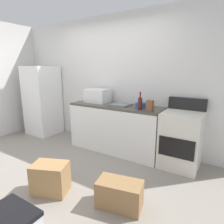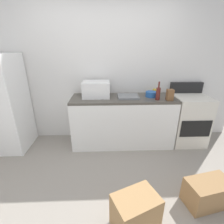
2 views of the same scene
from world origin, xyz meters
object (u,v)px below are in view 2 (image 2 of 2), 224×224
object	(u,v)px
microwave	(96,89)
knife_block	(170,95)
cardboard_box_large	(135,212)
stove_oven	(187,119)
cardboard_box_medium	(208,192)
mixing_bowl	(151,94)
coffee_mug	(155,92)
wine_bottle	(158,93)
refrigerator	(2,105)

from	to	relation	value
microwave	knife_block	distance (m)	1.23
knife_block	cardboard_box_large	world-z (taller)	knife_block
stove_oven	knife_block	world-z (taller)	stove_oven
microwave	cardboard_box_medium	world-z (taller)	microwave
microwave	knife_block	bearing A→B (deg)	-11.20
stove_oven	mixing_bowl	world-z (taller)	stove_oven
stove_oven	cardboard_box_medium	xyz separation A→B (m)	(-0.36, -1.37, -0.31)
mixing_bowl	stove_oven	bearing A→B (deg)	-1.16
knife_block	mixing_bowl	xyz separation A→B (m)	(-0.25, 0.21, -0.04)
coffee_mug	cardboard_box_medium	world-z (taller)	coffee_mug
mixing_bowl	cardboard_box_medium	size ratio (longest dim) A/B	0.37
stove_oven	wine_bottle	size ratio (longest dim) A/B	3.67
stove_oven	mixing_bowl	bearing A→B (deg)	178.84
knife_block	cardboard_box_medium	size ratio (longest dim) A/B	0.35
coffee_mug	mixing_bowl	size ratio (longest dim) A/B	0.53
coffee_mug	mixing_bowl	xyz separation A→B (m)	(-0.11, -0.15, -0.00)
knife_block	cardboard_box_large	size ratio (longest dim) A/B	0.42
microwave	wine_bottle	xyz separation A→B (m)	(1.02, -0.21, -0.03)
refrigerator	stove_oven	size ratio (longest dim) A/B	1.48
coffee_mug	cardboard_box_medium	size ratio (longest dim) A/B	0.19
microwave	refrigerator	bearing A→B (deg)	-176.33
knife_block	cardboard_box_medium	distance (m)	1.44
wine_bottle	coffee_mug	bearing A→B (deg)	82.33
cardboard_box_large	microwave	bearing A→B (deg)	104.94
knife_block	mixing_bowl	world-z (taller)	knife_block
refrigerator	cardboard_box_medium	bearing A→B (deg)	-24.23
stove_oven	mixing_bowl	distance (m)	0.87
refrigerator	cardboard_box_large	distance (m)	2.62
mixing_bowl	cardboard_box_medium	world-z (taller)	mixing_bowl
knife_block	mixing_bowl	bearing A→B (deg)	140.38
coffee_mug	cardboard_box_medium	bearing A→B (deg)	-80.22
stove_oven	microwave	size ratio (longest dim) A/B	2.39
cardboard_box_medium	knife_block	bearing A→B (deg)	95.86
refrigerator	stove_oven	bearing A→B (deg)	0.97
wine_bottle	cardboard_box_medium	distance (m)	1.51
knife_block	coffee_mug	bearing A→B (deg)	111.94
wine_bottle	cardboard_box_large	distance (m)	1.76
stove_oven	wine_bottle	bearing A→B (deg)	-166.55
stove_oven	knife_block	size ratio (longest dim) A/B	6.11
stove_oven	wine_bottle	xyz separation A→B (m)	(-0.67, -0.16, 0.54)
coffee_mug	stove_oven	bearing A→B (deg)	-14.64
coffee_mug	cardboard_box_large	distance (m)	2.02
refrigerator	wine_bottle	world-z (taller)	refrigerator
coffee_mug	wine_bottle	bearing A→B (deg)	-97.67
coffee_mug	knife_block	world-z (taller)	knife_block
knife_block	cardboard_box_medium	xyz separation A→B (m)	(0.12, -1.17, -0.83)
stove_oven	coffee_mug	xyz separation A→B (m)	(-0.62, 0.16, 0.48)
mixing_bowl	cardboard_box_medium	bearing A→B (deg)	-74.96
wine_bottle	coffee_mug	world-z (taller)	wine_bottle
stove_oven	cardboard_box_medium	size ratio (longest dim) A/B	2.14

